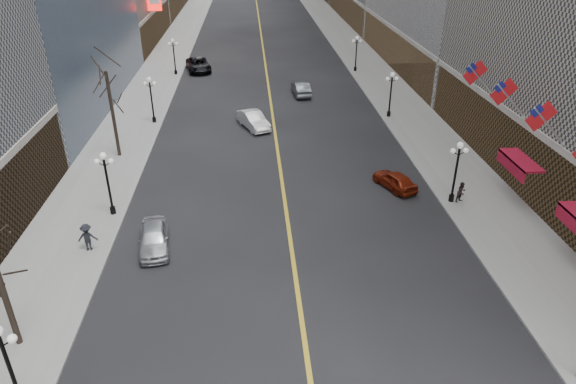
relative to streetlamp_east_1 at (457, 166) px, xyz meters
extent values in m
cube|color=gray|center=(2.20, 40.00, -2.83)|extent=(6.00, 230.00, 0.15)
cube|color=gray|center=(-25.80, 40.00, -2.83)|extent=(6.00, 230.00, 0.15)
cube|color=gold|center=(-11.80, 50.00, -2.89)|extent=(0.25, 200.00, 0.02)
cube|color=brown|center=(6.60, -1.00, -0.30)|extent=(2.80, 41.00, 5.00)
cube|color=brown|center=(6.60, 38.00, -0.30)|extent=(2.80, 35.00, 5.00)
cube|color=brown|center=(6.60, 76.00, -0.30)|extent=(2.80, 39.00, 5.00)
cube|color=brown|center=(-30.20, 57.00, -0.30)|extent=(2.80, 29.00, 5.00)
cylinder|color=black|center=(0.00, 0.00, -2.50)|extent=(0.36, 0.36, 0.50)
cylinder|color=black|center=(0.00, 0.00, -0.75)|extent=(0.16, 0.16, 4.00)
sphere|color=white|center=(0.00, 0.00, 1.55)|extent=(0.44, 0.44, 0.44)
sphere|color=white|center=(-0.45, 0.00, 1.15)|extent=(0.36, 0.36, 0.36)
sphere|color=white|center=(0.45, 0.00, 1.15)|extent=(0.36, 0.36, 0.36)
cylinder|color=black|center=(0.00, 18.00, -2.50)|extent=(0.36, 0.36, 0.50)
cylinder|color=black|center=(0.00, 18.00, -0.75)|extent=(0.16, 0.16, 4.00)
sphere|color=white|center=(0.00, 18.00, 1.55)|extent=(0.44, 0.44, 0.44)
sphere|color=white|center=(-0.45, 18.00, 1.15)|extent=(0.36, 0.36, 0.36)
sphere|color=white|center=(0.45, 18.00, 1.15)|extent=(0.36, 0.36, 0.36)
cylinder|color=black|center=(0.00, 36.00, -2.50)|extent=(0.36, 0.36, 0.50)
cylinder|color=black|center=(0.00, 36.00, -0.75)|extent=(0.16, 0.16, 4.00)
sphere|color=white|center=(0.00, 36.00, 1.55)|extent=(0.44, 0.44, 0.44)
sphere|color=white|center=(-0.45, 36.00, 1.15)|extent=(0.36, 0.36, 0.36)
sphere|color=white|center=(0.45, 36.00, 1.15)|extent=(0.36, 0.36, 0.36)
cylinder|color=black|center=(-23.60, -16.00, -0.75)|extent=(0.16, 0.16, 4.00)
sphere|color=white|center=(-23.15, -16.00, 1.15)|extent=(0.36, 0.36, 0.36)
cylinder|color=black|center=(-23.60, 0.00, -2.50)|extent=(0.36, 0.36, 0.50)
cylinder|color=black|center=(-23.60, 0.00, -0.75)|extent=(0.16, 0.16, 4.00)
sphere|color=white|center=(-23.60, 0.00, 1.55)|extent=(0.44, 0.44, 0.44)
sphere|color=white|center=(-24.05, 0.00, 1.15)|extent=(0.36, 0.36, 0.36)
sphere|color=white|center=(-23.15, 0.00, 1.15)|extent=(0.36, 0.36, 0.36)
cylinder|color=black|center=(-23.60, 18.00, -2.50)|extent=(0.36, 0.36, 0.50)
cylinder|color=black|center=(-23.60, 18.00, -0.75)|extent=(0.16, 0.16, 4.00)
sphere|color=white|center=(-23.60, 18.00, 1.55)|extent=(0.44, 0.44, 0.44)
sphere|color=white|center=(-24.05, 18.00, 1.15)|extent=(0.36, 0.36, 0.36)
sphere|color=white|center=(-23.15, 18.00, 1.15)|extent=(0.36, 0.36, 0.36)
cylinder|color=black|center=(-23.60, 36.00, -2.50)|extent=(0.36, 0.36, 0.50)
cylinder|color=black|center=(-23.60, 36.00, -0.75)|extent=(0.16, 0.16, 4.00)
sphere|color=white|center=(-23.60, 36.00, 1.55)|extent=(0.44, 0.44, 0.44)
sphere|color=white|center=(-24.05, 36.00, 1.15)|extent=(0.36, 0.36, 0.36)
sphere|color=white|center=(-23.15, 36.00, 1.15)|extent=(0.36, 0.36, 0.36)
cylinder|color=#B2B2B7|center=(4.00, -3.00, 3.90)|extent=(2.49, 0.12, 2.49)
cube|color=red|center=(3.35, -3.00, 4.55)|extent=(1.94, 0.04, 1.94)
cube|color=navy|center=(3.00, -3.00, 4.90)|extent=(0.88, 0.06, 0.88)
cylinder|color=#B2B2B7|center=(4.00, 2.00, 3.90)|extent=(2.49, 0.12, 2.49)
cube|color=red|center=(3.35, 2.00, 4.55)|extent=(1.94, 0.04, 1.94)
cube|color=navy|center=(3.00, 2.00, 4.90)|extent=(0.88, 0.06, 0.88)
cylinder|color=#B2B2B7|center=(4.00, 7.00, 3.90)|extent=(2.49, 0.12, 2.49)
cube|color=red|center=(3.35, 7.00, 4.55)|extent=(1.94, 0.04, 1.94)
cube|color=navy|center=(3.00, 7.00, 4.90)|extent=(0.88, 0.06, 0.88)
cube|color=maroon|center=(3.85, -8.00, -0.10)|extent=(0.10, 4.00, 0.90)
cube|color=maroon|center=(4.50, 0.00, 0.30)|extent=(1.40, 4.00, 0.15)
cube|color=maroon|center=(3.85, 0.00, -0.10)|extent=(0.10, 4.00, 0.90)
cylinder|color=#2D231C|center=(-25.30, -12.00, 0.85)|extent=(0.28, 0.28, 7.20)
cylinder|color=#2D231C|center=(-25.30, 10.00, 0.85)|extent=(0.28, 0.28, 7.20)
imported|color=silver|center=(-20.15, -4.23, -2.15)|extent=(2.40, 4.63, 1.51)
imported|color=silver|center=(-13.80, 16.06, -2.11)|extent=(3.39, 5.09, 1.59)
imported|color=black|center=(-20.80, 37.88, -2.06)|extent=(4.05, 6.51, 1.68)
imported|color=maroon|center=(-3.44, 2.56, -2.23)|extent=(3.06, 4.23, 1.34)
imported|color=#505458|center=(-8.18, 26.28, -2.11)|extent=(1.99, 4.89, 1.58)
imported|color=black|center=(0.62, -0.11, -2.00)|extent=(0.83, 0.71, 1.50)
imported|color=black|center=(-24.05, -4.33, -1.86)|extent=(1.18, 0.57, 1.78)
camera|label=1|loc=(-13.96, -31.02, 14.92)|focal=32.00mm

